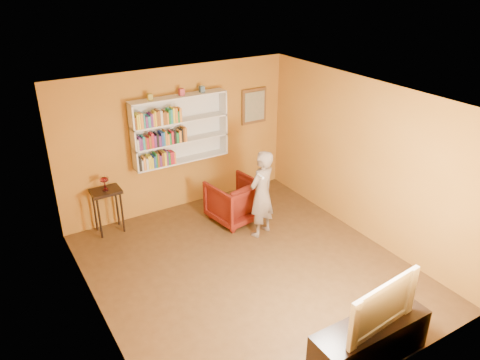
{
  "coord_description": "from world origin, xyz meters",
  "views": [
    {
      "loc": [
        -3.23,
        -5.02,
        4.37
      ],
      "look_at": [
        0.28,
        0.75,
        1.17
      ],
      "focal_mm": 35.0,
      "sensor_mm": 36.0,
      "label": 1
    }
  ],
  "objects_px": {
    "bookshelf": "(179,129)",
    "television": "(376,302)",
    "ruby_lustre": "(104,181)",
    "person": "(262,194)",
    "console_table": "(106,197)",
    "armchair": "(235,201)",
    "tv_cabinet": "(369,342)"
  },
  "relations": [
    {
      "from": "armchair",
      "to": "tv_cabinet",
      "type": "xyz_separation_m",
      "value": [
        -0.35,
        -3.71,
        -0.12
      ]
    },
    {
      "from": "bookshelf",
      "to": "television",
      "type": "relative_size",
      "value": 1.62
    },
    {
      "from": "ruby_lustre",
      "to": "tv_cabinet",
      "type": "bearing_deg",
      "value": -68.9
    },
    {
      "from": "armchair",
      "to": "television",
      "type": "height_order",
      "value": "television"
    },
    {
      "from": "person",
      "to": "tv_cabinet",
      "type": "height_order",
      "value": "person"
    },
    {
      "from": "tv_cabinet",
      "to": "ruby_lustre",
      "type": "bearing_deg",
      "value": 111.1
    },
    {
      "from": "ruby_lustre",
      "to": "television",
      "type": "height_order",
      "value": "television"
    },
    {
      "from": "console_table",
      "to": "armchair",
      "type": "xyz_separation_m",
      "value": [
        2.09,
        -0.79,
        -0.28
      ]
    },
    {
      "from": "bookshelf",
      "to": "person",
      "type": "distance_m",
      "value": 1.95
    },
    {
      "from": "ruby_lustre",
      "to": "person",
      "type": "distance_m",
      "value": 2.67
    },
    {
      "from": "console_table",
      "to": "ruby_lustre",
      "type": "height_order",
      "value": "ruby_lustre"
    },
    {
      "from": "person",
      "to": "bookshelf",
      "type": "bearing_deg",
      "value": -85.42
    },
    {
      "from": "console_table",
      "to": "tv_cabinet",
      "type": "relative_size",
      "value": 0.53
    },
    {
      "from": "television",
      "to": "tv_cabinet",
      "type": "bearing_deg",
      "value": 174.36
    },
    {
      "from": "bookshelf",
      "to": "tv_cabinet",
      "type": "distance_m",
      "value": 4.85
    },
    {
      "from": "bookshelf",
      "to": "ruby_lustre",
      "type": "relative_size",
      "value": 7.49
    },
    {
      "from": "armchair",
      "to": "ruby_lustre",
      "type": "bearing_deg",
      "value": -28.89
    },
    {
      "from": "bookshelf",
      "to": "armchair",
      "type": "distance_m",
      "value": 1.65
    },
    {
      "from": "console_table",
      "to": "person",
      "type": "distance_m",
      "value": 2.66
    },
    {
      "from": "armchair",
      "to": "person",
      "type": "xyz_separation_m",
      "value": [
        0.14,
        -0.66,
        0.39
      ]
    },
    {
      "from": "television",
      "to": "bookshelf",
      "type": "bearing_deg",
      "value": 87.42
    },
    {
      "from": "ruby_lustre",
      "to": "console_table",
      "type": "bearing_deg",
      "value": -53.13
    },
    {
      "from": "console_table",
      "to": "tv_cabinet",
      "type": "xyz_separation_m",
      "value": [
        1.74,
        -4.5,
        -0.4
      ]
    },
    {
      "from": "bookshelf",
      "to": "tv_cabinet",
      "type": "xyz_separation_m",
      "value": [
        0.25,
        -4.66,
        -1.32
      ]
    },
    {
      "from": "ruby_lustre",
      "to": "bookshelf",
      "type": "bearing_deg",
      "value": 6.13
    },
    {
      "from": "console_table",
      "to": "person",
      "type": "bearing_deg",
      "value": -33.13
    },
    {
      "from": "ruby_lustre",
      "to": "armchair",
      "type": "xyz_separation_m",
      "value": [
        2.09,
        -0.79,
        -0.59
      ]
    },
    {
      "from": "console_table",
      "to": "television",
      "type": "relative_size",
      "value": 0.73
    },
    {
      "from": "armchair",
      "to": "person",
      "type": "relative_size",
      "value": 0.55
    },
    {
      "from": "person",
      "to": "ruby_lustre",
      "type": "bearing_deg",
      "value": -53.2
    },
    {
      "from": "ruby_lustre",
      "to": "television",
      "type": "xyz_separation_m",
      "value": [
        1.74,
        -4.5,
        -0.11
      ]
    },
    {
      "from": "armchair",
      "to": "person",
      "type": "distance_m",
      "value": 0.78
    }
  ]
}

